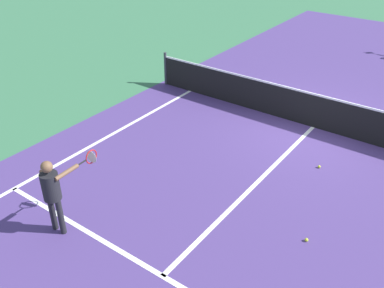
{
  "coord_description": "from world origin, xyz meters",
  "views": [
    {
      "loc": [
        3.3,
        -10.12,
        5.5
      ],
      "look_at": [
        -1.14,
        -4.0,
        1.0
      ],
      "focal_mm": 39.98,
      "sensor_mm": 36.0,
      "label": 1
    }
  ],
  "objects_px": {
    "net": "(316,111)",
    "tennis_ball_mid_court": "(306,240)",
    "player_near": "(53,189)",
    "tennis_ball_near_net": "(319,167)"
  },
  "relations": [
    {
      "from": "player_near",
      "to": "tennis_ball_near_net",
      "type": "relative_size",
      "value": 23.29
    },
    {
      "from": "net",
      "to": "tennis_ball_mid_court",
      "type": "height_order",
      "value": "net"
    },
    {
      "from": "tennis_ball_mid_court",
      "to": "net",
      "type": "bearing_deg",
      "value": 110.72
    },
    {
      "from": "net",
      "to": "tennis_ball_mid_court",
      "type": "xyz_separation_m",
      "value": [
        1.6,
        -4.23,
        -0.46
      ]
    },
    {
      "from": "player_near",
      "to": "tennis_ball_near_net",
      "type": "bearing_deg",
      "value": 57.0
    },
    {
      "from": "net",
      "to": "tennis_ball_near_net",
      "type": "xyz_separation_m",
      "value": [
        0.88,
        -1.8,
        -0.46
      ]
    },
    {
      "from": "player_near",
      "to": "tennis_ball_near_net",
      "type": "height_order",
      "value": "player_near"
    },
    {
      "from": "net",
      "to": "tennis_ball_near_net",
      "type": "bearing_deg",
      "value": -63.94
    },
    {
      "from": "net",
      "to": "tennis_ball_near_net",
      "type": "distance_m",
      "value": 2.05
    },
    {
      "from": "net",
      "to": "tennis_ball_near_net",
      "type": "height_order",
      "value": "net"
    }
  ]
}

